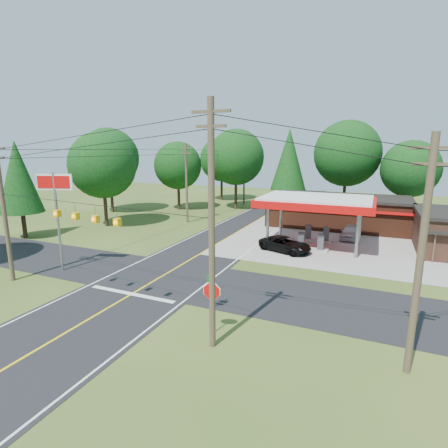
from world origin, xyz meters
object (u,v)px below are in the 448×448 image
at_px(octagonal_stop_sign, 212,295).
at_px(sedan_car, 350,232).
at_px(big_stop_sign, 55,198).
at_px(gas_canopy, 316,203).
at_px(suv_car, 285,245).

bearing_deg(octagonal_stop_sign, sedan_car, 77.92).
bearing_deg(big_stop_sign, gas_canopy, 41.60).
height_order(gas_canopy, sedan_car, gas_canopy).
xyz_separation_m(big_stop_sign, octagonal_stop_sign, (14.91, -4.00, -3.62)).
bearing_deg(big_stop_sign, suv_car, 39.10).
distance_m(suv_car, sedan_car, 9.05).
relative_size(sedan_car, big_stop_sign, 0.55).
xyz_separation_m(sedan_car, big_stop_sign, (-19.93, -19.46, 5.05)).
height_order(sedan_car, octagonal_stop_sign, octagonal_stop_sign).
bearing_deg(suv_car, gas_canopy, -16.21).
distance_m(gas_canopy, big_stop_sign, 22.66).
distance_m(sedan_car, octagonal_stop_sign, 24.03).
bearing_deg(suv_car, big_stop_sign, 148.26).
xyz_separation_m(gas_canopy, big_stop_sign, (-16.91, -15.01, 1.50)).
bearing_deg(suv_car, sedan_car, -15.52).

